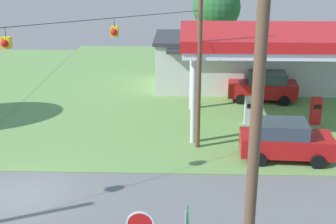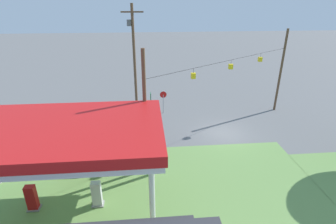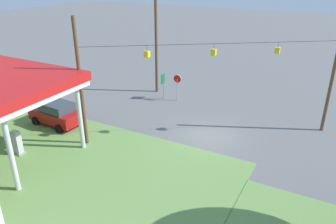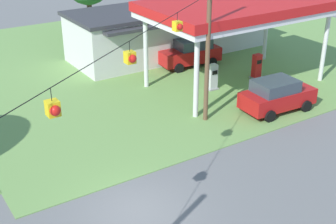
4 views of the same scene
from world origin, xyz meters
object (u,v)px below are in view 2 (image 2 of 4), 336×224
gas_station_canopy (52,135)px  stop_sign_roadside (163,97)px  fuel_pump_near (97,195)px  utility_pole_main (134,54)px  car_at_pumps_front (92,152)px  route_sign (151,99)px  fuel_pump_far (32,199)px

gas_station_canopy → stop_sign_roadside: gas_station_canopy is taller
fuel_pump_near → utility_pole_main: 15.74m
utility_pole_main → gas_station_canopy: bearing=75.3°
car_at_pumps_front → route_sign: (-4.62, -8.77, 0.75)m
fuel_pump_far → route_sign: 15.11m
stop_sign_roadside → utility_pole_main: bearing=157.1°
stop_sign_roadside → route_sign: size_ratio=1.04×
gas_station_canopy → stop_sign_roadside: (-6.74, -13.44, -3.04)m
gas_station_canopy → car_at_pumps_front: bearing=-100.0°
gas_station_canopy → route_sign: (-5.41, -13.23, -3.14)m
car_at_pumps_front → stop_sign_roadside: size_ratio=1.74×
fuel_pump_near → route_sign: bearing=-105.1°
fuel_pump_near → utility_pole_main: utility_pole_main is taller
fuel_pump_near → car_at_pumps_front: 4.58m
gas_station_canopy → fuel_pump_far: bearing=-0.0°
gas_station_canopy → car_at_pumps_front: 5.97m
gas_station_canopy → fuel_pump_near: (-1.84, -0.00, -4.07)m
car_at_pumps_front → utility_pole_main: utility_pole_main is taller
route_sign → fuel_pump_far: bearing=61.3°
utility_pole_main → fuel_pump_near: bearing=82.2°
gas_station_canopy → fuel_pump_far: (1.84, -0.00, -4.07)m
stop_sign_roadside → utility_pole_main: (2.91, -1.23, 4.31)m
route_sign → utility_pole_main: 4.90m
fuel_pump_near → gas_station_canopy: bearing=0.0°
gas_station_canopy → utility_pole_main: 15.22m
stop_sign_roadside → fuel_pump_far: bearing=-122.6°
utility_pole_main → route_sign: bearing=137.4°
car_at_pumps_front → stop_sign_roadside: (-5.96, -8.99, 0.85)m
fuel_pump_far → car_at_pumps_front: (-2.62, -4.46, 0.18)m
gas_station_canopy → car_at_pumps_front: (-0.78, -4.46, -3.89)m
fuel_pump_far → stop_sign_roadside: bearing=-122.6°
fuel_pump_near → car_at_pumps_front: car_at_pumps_front is taller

